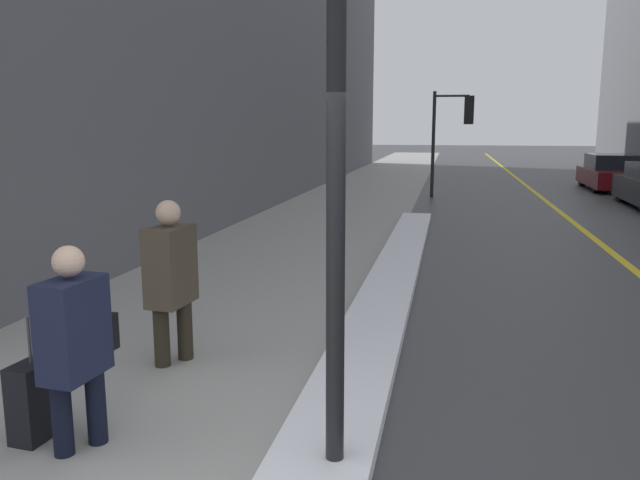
{
  "coord_description": "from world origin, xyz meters",
  "views": [
    {
      "loc": [
        1.0,
        -2.72,
        2.3
      ],
      "look_at": [
        -0.4,
        4.0,
        1.05
      ],
      "focal_mm": 35.0,
      "sensor_mm": 36.0,
      "label": 1
    }
  ],
  "objects_px": {
    "traffic_light_near": "(456,121)",
    "rolling_suitcase": "(34,401)",
    "pedestrian_with_shoulder_bag": "(76,339)",
    "pedestrian_nearside": "(171,275)",
    "parked_car_maroon": "(611,173)"
  },
  "relations": [
    {
      "from": "pedestrian_with_shoulder_bag",
      "to": "pedestrian_nearside",
      "type": "xyz_separation_m",
      "value": [
        -0.06,
        1.69,
        0.07
      ]
    },
    {
      "from": "traffic_light_near",
      "to": "parked_car_maroon",
      "type": "xyz_separation_m",
      "value": [
        5.71,
        3.85,
        -1.86
      ]
    },
    {
      "from": "pedestrian_with_shoulder_bag",
      "to": "rolling_suitcase",
      "type": "distance_m",
      "value": 0.67
    },
    {
      "from": "pedestrian_with_shoulder_bag",
      "to": "parked_car_maroon",
      "type": "bearing_deg",
      "value": 163.5
    },
    {
      "from": "pedestrian_with_shoulder_bag",
      "to": "parked_car_maroon",
      "type": "relative_size",
      "value": 0.35
    },
    {
      "from": "pedestrian_with_shoulder_bag",
      "to": "parked_car_maroon",
      "type": "height_order",
      "value": "pedestrian_with_shoulder_bag"
    },
    {
      "from": "traffic_light_near",
      "to": "pedestrian_with_shoulder_bag",
      "type": "distance_m",
      "value": 17.53
    },
    {
      "from": "parked_car_maroon",
      "to": "rolling_suitcase",
      "type": "height_order",
      "value": "parked_car_maroon"
    },
    {
      "from": "pedestrian_with_shoulder_bag",
      "to": "pedestrian_nearside",
      "type": "distance_m",
      "value": 1.69
    },
    {
      "from": "pedestrian_nearside",
      "to": "pedestrian_with_shoulder_bag",
      "type": "bearing_deg",
      "value": 7.35
    },
    {
      "from": "traffic_light_near",
      "to": "pedestrian_nearside",
      "type": "xyz_separation_m",
      "value": [
        -2.72,
        -15.56,
        -1.58
      ]
    },
    {
      "from": "parked_car_maroon",
      "to": "pedestrian_with_shoulder_bag",
      "type": "bearing_deg",
      "value": 159.15
    },
    {
      "from": "traffic_light_near",
      "to": "rolling_suitcase",
      "type": "relative_size",
      "value": 3.62
    },
    {
      "from": "parked_car_maroon",
      "to": "traffic_light_near",
      "type": "bearing_deg",
      "value": 124.79
    },
    {
      "from": "pedestrian_with_shoulder_bag",
      "to": "rolling_suitcase",
      "type": "height_order",
      "value": "pedestrian_with_shoulder_bag"
    }
  ]
}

